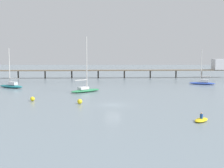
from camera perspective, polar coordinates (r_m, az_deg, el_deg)
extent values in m
plane|color=slate|center=(49.52, 0.16, -3.99)|extent=(400.00, 400.00, 0.00)
cube|color=brown|center=(106.51, -0.14, 2.63)|extent=(86.30, 7.70, 0.30)
cylinder|color=#38332D|center=(109.92, -17.45, 1.70)|extent=(0.50, 0.50, 2.62)
cylinder|color=#38332D|center=(107.97, -12.64, 1.76)|extent=(0.50, 0.50, 2.62)
cylinder|color=#38332D|center=(106.81, -7.68, 1.81)|extent=(0.50, 0.50, 2.62)
cylinder|color=#38332D|center=(106.46, -2.65, 1.84)|extent=(0.50, 0.50, 2.62)
cylinder|color=#38332D|center=(106.93, 2.37, 1.86)|extent=(0.50, 0.50, 2.62)
cylinder|color=#38332D|center=(108.21, 7.31, 1.86)|extent=(0.50, 0.50, 2.62)
cylinder|color=#38332D|center=(110.28, 12.10, 1.85)|extent=(0.50, 0.50, 2.62)
cylinder|color=#38332D|center=(113.08, 16.69, 1.83)|extent=(0.50, 0.50, 2.62)
cube|color=silver|center=(115.19, 19.68, 3.56)|extent=(4.27, 4.27, 3.83)
ellipsoid|color=#287F4C|center=(66.57, -5.08, -1.27)|extent=(7.10, 6.73, 0.65)
cube|color=silver|center=(66.13, -5.51, -0.79)|extent=(2.60, 2.55, 0.56)
cylinder|color=silver|center=(66.37, -4.86, 4.01)|extent=(0.21, 0.21, 11.58)
cylinder|color=silver|center=(65.60, -5.93, 0.74)|extent=(2.47, 2.28, 0.17)
ellipsoid|color=#2D4CB7|center=(86.84, 16.80, 0.12)|extent=(7.22, 4.07, 0.69)
cube|color=silver|center=(86.74, 17.19, 0.58)|extent=(2.42, 1.86, 0.74)
cylinder|color=silver|center=(86.55, 16.66, 3.33)|extent=(0.20, 0.20, 9.01)
cylinder|color=silver|center=(86.63, 17.44, 1.40)|extent=(2.41, 1.04, 0.16)
ellipsoid|color=#1E727A|center=(78.55, -18.70, -0.44)|extent=(7.41, 4.97, 0.81)
cube|color=silver|center=(78.05, -18.41, 0.11)|extent=(2.47, 2.05, 0.75)
cylinder|color=silver|center=(78.48, -19.00, 3.16)|extent=(0.21, 0.21, 9.06)
cylinder|color=silver|center=(77.55, -18.15, 1.02)|extent=(2.78, 1.57, 0.17)
ellipsoid|color=yellow|center=(39.02, 16.67, -6.57)|extent=(2.76, 3.10, 0.35)
cylinder|color=navy|center=(38.93, 16.69, -5.93)|extent=(0.50, 0.50, 0.55)
sphere|color=tan|center=(38.86, 16.70, -5.36)|extent=(0.24, 0.24, 0.24)
sphere|color=yellow|center=(50.65, -6.17, -3.33)|extent=(0.83, 0.83, 0.83)
sphere|color=yellow|center=(55.26, -14.92, -2.76)|extent=(0.80, 0.80, 0.80)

